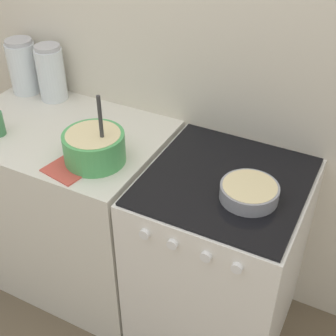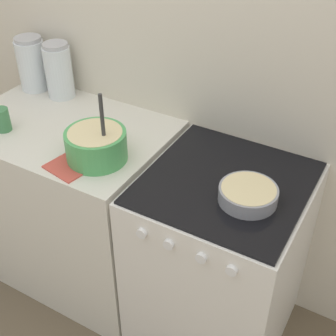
{
  "view_description": "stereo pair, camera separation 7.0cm",
  "coord_description": "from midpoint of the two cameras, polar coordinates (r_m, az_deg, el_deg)",
  "views": [
    {
      "loc": [
        0.79,
        -1.06,
        2.04
      ],
      "look_at": [
        0.13,
        0.23,
        0.97
      ],
      "focal_mm": 50.0,
      "sensor_mm": 36.0,
      "label": 1
    },
    {
      "loc": [
        0.85,
        -1.03,
        2.04
      ],
      "look_at": [
        0.13,
        0.23,
        0.97
      ],
      "focal_mm": 50.0,
      "sensor_mm": 36.0,
      "label": 2
    }
  ],
  "objects": [
    {
      "name": "storage_jar_left",
      "position": [
        2.53,
        -17.94,
        11.31
      ],
      "size": [
        0.15,
        0.15,
        0.28
      ],
      "color": "silver",
      "rests_on": "countertop_cabinet"
    },
    {
      "name": "stove",
      "position": [
        2.15,
        5.24,
        -11.2
      ],
      "size": [
        0.64,
        0.68,
        0.92
      ],
      "color": "white",
      "rests_on": "ground_plane"
    },
    {
      "name": "countertop_cabinet",
      "position": [
        2.46,
        -12.62,
        -4.56
      ],
      "size": [
        0.96,
        0.66,
        0.92
      ],
      "color": "silver",
      "rests_on": "ground_plane"
    },
    {
      "name": "recipe_page",
      "position": [
        1.95,
        -11.97,
        0.59
      ],
      "size": [
        0.21,
        0.29,
        0.01
      ],
      "color": "#CC4C3F",
      "rests_on": "countertop_cabinet"
    },
    {
      "name": "storage_jar_middle",
      "position": [
        2.42,
        -14.82,
        10.73
      ],
      "size": [
        0.14,
        0.14,
        0.28
      ],
      "color": "silver",
      "rests_on": "countertop_cabinet"
    },
    {
      "name": "baking_pan",
      "position": [
        1.74,
        8.75,
        -2.88
      ],
      "size": [
        0.22,
        0.22,
        0.06
      ],
      "color": "gray",
      "rests_on": "stove"
    },
    {
      "name": "wall_back",
      "position": [
        2.09,
        1.5,
        12.65
      ],
      "size": [
        4.93,
        0.05,
        2.4
      ],
      "color": "beige",
      "rests_on": "ground_plane"
    },
    {
      "name": "mixing_bowl",
      "position": [
        1.92,
        -10.02,
        2.69
      ],
      "size": [
        0.25,
        0.25,
        0.31
      ],
      "color": "#4CA559",
      "rests_on": "countertop_cabinet"
    }
  ]
}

